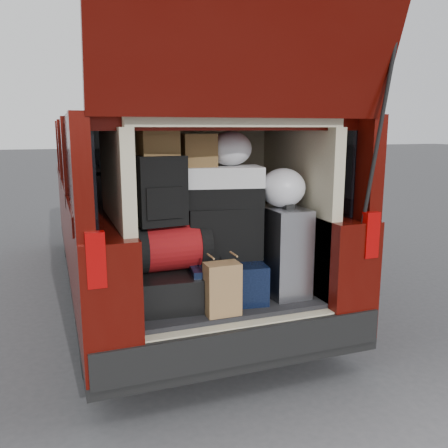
{
  "coord_description": "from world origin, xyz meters",
  "views": [
    {
      "loc": [
        -1.05,
        -2.8,
        1.69
      ],
      "look_at": [
        0.05,
        0.2,
        1.05
      ],
      "focal_mm": 38.0,
      "sensor_mm": 36.0,
      "label": 1
    }
  ],
  "objects": [
    {
      "name": "ground",
      "position": [
        0.0,
        0.0,
        0.0
      ],
      "size": [
        80.0,
        80.0,
        0.0
      ],
      "primitive_type": "plane",
      "color": "#373739",
      "rests_on": "ground"
    },
    {
      "name": "minivan",
      "position": [
        0.0,
        1.86,
        0.91
      ],
      "size": [
        1.9,
        5.35,
        2.77
      ],
      "color": "black",
      "rests_on": "ground"
    },
    {
      "name": "load_floor",
      "position": [
        0.0,
        0.28,
        0.28
      ],
      "size": [
        1.24,
        1.05,
        0.55
      ],
      "primitive_type": "cube",
      "color": "black",
      "rests_on": "ground"
    },
    {
      "name": "black_hardshell",
      "position": [
        -0.37,
        0.14,
        0.66
      ],
      "size": [
        0.45,
        0.58,
        0.22
      ],
      "primitive_type": "cube",
      "rotation": [
        0.0,
        0.0,
        -0.09
      ],
      "color": "black",
      "rests_on": "load_floor"
    },
    {
      "name": "navy_hardshell",
      "position": [
        0.03,
        0.17,
        0.68
      ],
      "size": [
        0.57,
        0.66,
        0.26
      ],
      "primitive_type": "cube",
      "rotation": [
        0.0,
        0.0,
        -0.13
      ],
      "color": "black",
      "rests_on": "load_floor"
    },
    {
      "name": "silver_roller",
      "position": [
        0.44,
        0.06,
        0.86
      ],
      "size": [
        0.26,
        0.41,
        0.61
      ],
      "primitive_type": "cube",
      "rotation": [
        0.0,
        0.0,
        0.01
      ],
      "color": "white",
      "rests_on": "load_floor"
    },
    {
      "name": "kraft_bag",
      "position": [
        -0.1,
        -0.17,
        0.72
      ],
      "size": [
        0.21,
        0.14,
        0.33
      ],
      "primitive_type": "cube",
      "rotation": [
        0.0,
        0.0,
        0.0
      ],
      "color": "#9C7746",
      "rests_on": "load_floor"
    },
    {
      "name": "red_duffel",
      "position": [
        -0.34,
        0.17,
        0.93
      ],
      "size": [
        0.49,
        0.33,
        0.32
      ],
      "primitive_type": "cube",
      "rotation": [
        0.0,
        0.0,
        0.01
      ],
      "color": "maroon",
      "rests_on": "black_hardshell"
    },
    {
      "name": "black_soft_case",
      "position": [
        0.04,
        0.19,
        0.99
      ],
      "size": [
        0.53,
        0.37,
        0.36
      ],
      "primitive_type": "cube",
      "rotation": [
        0.0,
        0.0,
        -0.15
      ],
      "color": "black",
      "rests_on": "navy_hardshell"
    },
    {
      "name": "backpack",
      "position": [
        -0.41,
        0.12,
        1.31
      ],
      "size": [
        0.32,
        0.22,
        0.44
      ],
      "primitive_type": "cube",
      "rotation": [
        0.0,
        0.0,
        0.1
      ],
      "color": "black",
      "rests_on": "red_duffel"
    },
    {
      "name": "twotone_duffel",
      "position": [
        -0.0,
        0.22,
        1.31
      ],
      "size": [
        0.66,
        0.43,
        0.27
      ],
      "primitive_type": "cube",
      "rotation": [
        0.0,
        0.0,
        -0.2
      ],
      "color": "silver",
      "rests_on": "black_soft_case"
    },
    {
      "name": "grocery_sack_lower",
      "position": [
        -0.4,
        0.18,
        1.63
      ],
      "size": [
        0.25,
        0.21,
        0.21
      ],
      "primitive_type": "cube",
      "rotation": [
        0.0,
        0.0,
        0.06
      ],
      "color": "brown",
      "rests_on": "backpack"
    },
    {
      "name": "grocery_sack_upper",
      "position": [
        -0.12,
        0.22,
        1.55
      ],
      "size": [
        0.23,
        0.19,
        0.22
      ],
      "primitive_type": "cube",
      "rotation": [
        0.0,
        0.0,
        -0.06
      ],
      "color": "brown",
      "rests_on": "twotone_duffel"
    },
    {
      "name": "plastic_bag_center",
      "position": [
        0.1,
        0.22,
        1.56
      ],
      "size": [
        0.32,
        0.3,
        0.23
      ],
      "primitive_type": "ellipsoid",
      "rotation": [
        0.0,
        0.0,
        -0.1
      ],
      "color": "silver",
      "rests_on": "twotone_duffel"
    },
    {
      "name": "plastic_bag_right",
      "position": [
        0.43,
        0.07,
        1.3
      ],
      "size": [
        0.36,
        0.34,
        0.27
      ],
      "primitive_type": "ellipsoid",
      "rotation": [
        0.0,
        0.0,
        0.19
      ],
      "color": "silver",
      "rests_on": "silver_roller"
    }
  ]
}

